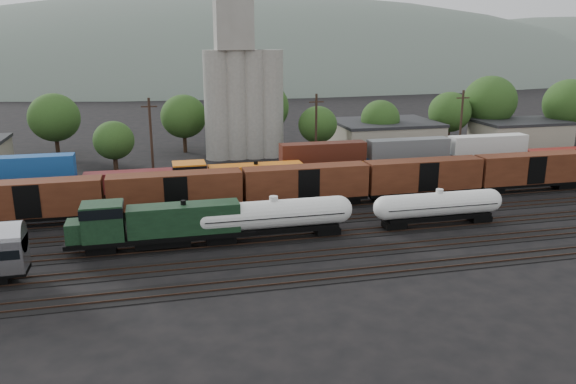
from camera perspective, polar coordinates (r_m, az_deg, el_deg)
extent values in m
plane|color=black|center=(62.31, -2.13, -3.30)|extent=(600.00, 600.00, 0.00)
cube|color=black|center=(48.69, 1.45, -8.80)|extent=(180.00, 3.20, 0.08)
cube|color=#382319|center=(48.03, 1.67, -9.05)|extent=(180.00, 0.08, 0.16)
cube|color=#382319|center=(49.29, 1.23, -8.38)|extent=(180.00, 0.08, 0.16)
cube|color=black|center=(53.14, 0.05, -6.64)|extent=(180.00, 3.20, 0.08)
cube|color=#382319|center=(52.47, 0.23, -6.85)|extent=(180.00, 0.08, 0.16)
cube|color=#382319|center=(53.76, -0.14, -6.29)|extent=(180.00, 0.08, 0.16)
cube|color=black|center=(57.68, -1.13, -4.82)|extent=(180.00, 3.20, 0.08)
cube|color=#382319|center=(57.00, -0.97, -4.99)|extent=(180.00, 0.08, 0.16)
cube|color=#382319|center=(58.31, -1.28, -4.51)|extent=(180.00, 0.08, 0.16)
cube|color=black|center=(62.30, -2.13, -3.27)|extent=(180.00, 3.20, 0.08)
cube|color=#382319|center=(61.60, -1.99, -3.41)|extent=(180.00, 0.08, 0.16)
cube|color=#382319|center=(62.94, -2.26, -2.99)|extent=(180.00, 0.08, 0.16)
cube|color=black|center=(66.96, -2.98, -1.93)|extent=(180.00, 3.20, 0.08)
cube|color=#382319|center=(66.27, -2.87, -2.04)|extent=(180.00, 0.08, 0.16)
cube|color=#382319|center=(67.61, -3.10, -1.69)|extent=(180.00, 0.08, 0.16)
cube|color=black|center=(71.68, -3.73, -0.76)|extent=(180.00, 3.20, 0.08)
cube|color=#382319|center=(70.98, -3.63, -0.86)|extent=(180.00, 0.08, 0.16)
cube|color=#382319|center=(72.33, -3.83, -0.55)|extent=(180.00, 0.08, 0.16)
cube|color=black|center=(76.43, -4.38, 0.26)|extent=(180.00, 3.20, 0.08)
cube|color=#382319|center=(75.72, -4.29, 0.18)|extent=(180.00, 0.08, 0.16)
cube|color=#382319|center=(77.09, -4.46, 0.45)|extent=(180.00, 0.08, 0.16)
cube|color=black|center=(56.05, -12.63, -4.40)|extent=(17.91, 3.05, 0.42)
cube|color=black|center=(56.21, -12.60, -4.85)|extent=(5.27, 2.32, 0.84)
cube|color=black|center=(55.58, -10.51, -2.67)|extent=(10.74, 2.53, 2.84)
cube|color=black|center=(55.67, -18.28, -2.84)|extent=(3.79, 3.05, 3.48)
cube|color=black|center=(55.35, -18.37, -1.75)|extent=(3.90, 3.16, 0.95)
cube|color=black|center=(56.20, -20.76, -3.75)|extent=(1.69, 2.53, 1.90)
cylinder|color=black|center=(55.11, -10.59, -1.11)|extent=(0.53, 0.53, 0.53)
cube|color=black|center=(56.55, -18.41, -5.39)|extent=(2.74, 2.11, 0.74)
cube|color=black|center=(56.59, -6.77, -4.66)|extent=(2.74, 2.11, 0.74)
cylinder|color=silver|center=(56.72, -1.47, -2.24)|extent=(13.78, 2.84, 2.84)
sphere|color=silver|center=(55.76, -8.41, -2.72)|extent=(2.84, 2.84, 2.84)
sphere|color=silver|center=(58.48, 5.15, -1.75)|extent=(2.84, 2.84, 2.84)
cylinder|color=silver|center=(56.25, -1.48, -0.67)|extent=(0.88, 0.88, 0.49)
cube|color=black|center=(56.72, -1.47, -2.24)|extent=(14.09, 2.98, 0.08)
cube|color=black|center=(57.22, -1.45, -3.73)|extent=(13.31, 2.15, 0.49)
cube|color=black|center=(56.58, -7.06, -4.71)|extent=(2.54, 1.96, 0.69)
cube|color=black|center=(58.78, 3.94, -3.84)|extent=(2.54, 1.96, 0.69)
cylinder|color=silver|center=(63.05, 15.06, -1.19)|extent=(12.46, 2.57, 2.57)
sphere|color=silver|center=(60.38, 9.84, -1.61)|extent=(2.57, 2.57, 2.57)
sphere|color=silver|center=(66.21, 19.80, -0.79)|extent=(2.57, 2.57, 2.57)
cylinder|color=silver|center=(62.66, 15.15, 0.09)|extent=(0.80, 0.80, 0.44)
cube|color=black|center=(63.05, 15.06, -1.19)|extent=(12.74, 2.69, 0.07)
cube|color=black|center=(63.46, 14.97, -2.41)|extent=(12.04, 1.95, 0.44)
cube|color=black|center=(61.42, 10.73, -3.27)|extent=(2.30, 1.77, 0.62)
cube|color=black|center=(66.15, 18.83, -2.48)|extent=(2.30, 1.77, 0.62)
cube|color=black|center=(71.04, -5.13, 0.21)|extent=(19.76, 3.18, 0.44)
cube|color=black|center=(71.17, -5.12, -0.18)|extent=(5.49, 2.42, 0.88)
cube|color=orange|center=(70.99, -3.27, 1.65)|extent=(11.86, 2.63, 2.96)
cube|color=orange|center=(69.95, -9.97, 1.51)|extent=(3.95, 3.18, 3.62)
cube|color=black|center=(69.69, -10.02, 2.43)|extent=(4.06, 3.29, 0.99)
cube|color=orange|center=(70.05, -12.20, 0.71)|extent=(1.76, 2.63, 1.98)
cylinder|color=black|center=(70.61, -3.29, 2.95)|extent=(0.55, 0.55, 0.55)
cube|color=black|center=(70.64, -10.19, -0.67)|extent=(2.85, 2.20, 0.77)
cube|color=black|center=(72.38, -0.16, -0.03)|extent=(2.85, 2.20, 0.77)
cube|color=black|center=(66.96, -24.55, -2.32)|extent=(15.00, 2.60, 0.40)
cube|color=#4B2112|center=(66.40, -24.75, -0.59)|extent=(15.00, 2.90, 3.80)
cube|color=black|center=(65.64, -11.28, -1.52)|extent=(15.00, 2.60, 0.40)
cube|color=#4B2112|center=(65.06, -11.37, 0.25)|extent=(15.00, 2.90, 3.80)
cube|color=black|center=(67.87, 1.80, -0.65)|extent=(15.00, 2.60, 0.40)
cube|color=#4B2112|center=(67.32, 1.82, 1.07)|extent=(15.00, 2.90, 3.80)
cube|color=black|center=(73.34, 13.49, 0.15)|extent=(15.00, 2.60, 0.40)
cube|color=#4B2112|center=(72.83, 13.59, 1.75)|extent=(15.00, 2.90, 3.80)
cube|color=black|center=(81.40, 23.21, 0.82)|extent=(15.00, 2.60, 0.40)
cube|color=#4B2112|center=(80.94, 23.36, 2.26)|extent=(15.00, 2.90, 3.80)
cube|color=black|center=(76.31, -4.38, 0.59)|extent=(160.00, 2.60, 0.60)
cube|color=navy|center=(76.67, -25.08, 0.45)|extent=(12.00, 2.40, 2.60)
cube|color=navy|center=(76.10, -25.30, 2.34)|extent=(12.00, 2.40, 2.60)
cube|color=#551415|center=(75.08, -15.50, 1.08)|extent=(12.00, 2.40, 2.60)
cube|color=#42180F|center=(75.65, -5.78, 1.68)|extent=(12.00, 2.40, 2.60)
cube|color=#C26513|center=(78.34, 3.53, 2.21)|extent=(12.00, 2.40, 2.60)
cube|color=#441A0F|center=(77.79, 3.57, 4.07)|extent=(12.00, 2.40, 2.60)
cube|color=#14458E|center=(82.94, 12.03, 2.64)|extent=(12.00, 2.40, 2.60)
cube|color=#5B5E60|center=(82.41, 12.13, 4.40)|extent=(12.00, 2.40, 2.60)
cube|color=#535658|center=(89.15, 19.49, 2.97)|extent=(12.00, 2.40, 2.60)
cube|color=silver|center=(88.67, 19.64, 4.61)|extent=(12.00, 2.40, 2.60)
cube|color=maroon|center=(96.67, 25.89, 3.22)|extent=(12.00, 2.40, 2.60)
cylinder|color=gray|center=(95.08, -7.17, 8.69)|extent=(4.40, 4.40, 18.00)
cylinder|color=gray|center=(95.46, -5.37, 8.77)|extent=(4.40, 4.40, 18.00)
cylinder|color=gray|center=(95.93, -3.57, 8.84)|extent=(4.40, 4.40, 18.00)
cylinder|color=gray|center=(96.50, -1.80, 8.90)|extent=(4.40, 4.40, 18.00)
cube|color=gray|center=(94.84, -5.57, 16.60)|extent=(6.00, 5.00, 8.00)
cube|color=#9E937F|center=(105.98, 9.78, 5.62)|extent=(18.00, 14.00, 4.60)
cube|color=#232326|center=(105.58, 9.85, 6.98)|extent=(18.36, 14.28, 0.50)
cube|color=#9E937F|center=(114.03, 22.47, 5.36)|extent=(16.00, 10.00, 4.60)
cube|color=#232326|center=(113.66, 22.61, 6.62)|extent=(16.32, 10.20, 0.50)
cylinder|color=black|center=(104.56, -22.36, 4.14)|extent=(0.70, 0.70, 3.15)
ellipsoid|color=#2C4E1D|center=(103.75, -22.66, 7.01)|extent=(8.56, 8.56, 8.11)
cylinder|color=black|center=(90.06, -17.10, 2.67)|extent=(0.70, 0.70, 2.26)
ellipsoid|color=#2C4E1D|center=(89.33, -17.29, 5.04)|extent=(6.13, 6.13, 5.81)
cylinder|color=black|center=(102.63, -10.42, 4.81)|extent=(0.70, 0.70, 2.97)
ellipsoid|color=#2C4E1D|center=(101.85, -10.56, 7.57)|extent=(8.06, 8.06, 7.64)
cylinder|color=black|center=(100.89, -2.81, 5.09)|extent=(0.70, 0.70, 3.73)
ellipsoid|color=#2C4E1D|center=(99.95, -2.85, 8.62)|extent=(10.13, 10.13, 9.59)
cylinder|color=black|center=(98.53, 3.00, 4.46)|extent=(0.70, 0.70, 2.48)
ellipsoid|color=#2C4E1D|center=(97.82, 3.04, 6.85)|extent=(6.73, 6.73, 6.37)
cylinder|color=black|center=(105.07, 9.25, 5.01)|extent=(0.70, 0.70, 2.61)
ellipsoid|color=#2C4E1D|center=(104.37, 9.35, 7.37)|extent=(7.07, 7.07, 6.70)
cylinder|color=black|center=(111.81, 15.92, 5.33)|extent=(0.70, 0.70, 2.93)
ellipsoid|color=#2C4E1D|center=(111.09, 16.11, 7.82)|extent=(7.94, 7.94, 7.52)
cylinder|color=black|center=(116.87, 19.55, 5.65)|extent=(0.70, 0.70, 3.73)
ellipsoid|color=#2C4E1D|center=(116.06, 19.83, 8.69)|extent=(10.13, 10.13, 9.59)
cylinder|color=black|center=(121.10, 26.34, 5.21)|extent=(0.70, 0.70, 3.58)
ellipsoid|color=#2C4E1D|center=(120.34, 26.68, 8.02)|extent=(9.72, 9.72, 9.21)
cylinder|color=black|center=(81.07, -13.71, 5.06)|extent=(0.36, 0.36, 12.00)
cube|color=black|center=(80.37, -13.93, 8.43)|extent=(2.20, 0.18, 0.18)
cylinder|color=black|center=(84.43, 2.86, 5.89)|extent=(0.36, 0.36, 12.00)
cube|color=black|center=(83.77, 2.90, 9.13)|extent=(2.20, 0.18, 0.18)
cylinder|color=black|center=(94.01, 17.12, 6.21)|extent=(0.36, 0.36, 12.00)
cube|color=black|center=(93.41, 17.36, 9.11)|extent=(2.20, 0.18, 0.18)
ellipsoid|color=#59665B|center=(324.83, -4.37, 7.88)|extent=(520.00, 286.00, 130.00)
ellipsoid|color=#59665B|center=(419.76, 27.15, 8.69)|extent=(400.00, 220.00, 100.00)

